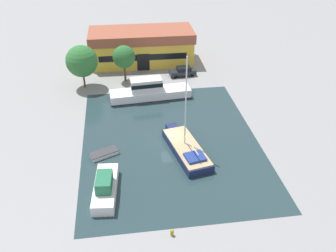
% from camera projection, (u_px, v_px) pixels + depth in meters
% --- Properties ---
extents(ground_plane, '(440.00, 440.00, 0.00)m').
position_uv_depth(ground_plane, '(170.00, 141.00, 49.39)').
color(ground_plane, gray).
extents(water_canal, '(22.89, 30.06, 0.01)m').
position_uv_depth(water_canal, '(170.00, 141.00, 49.39)').
color(water_canal, '#23383D').
rests_on(water_canal, ground).
extents(warehouse_building, '(19.51, 8.51, 6.26)m').
position_uv_depth(warehouse_building, '(142.00, 46.00, 70.79)').
color(warehouse_building, gold).
rests_on(warehouse_building, ground).
extents(quay_tree_near_building, '(3.83, 3.83, 6.32)m').
position_uv_depth(quay_tree_near_building, '(124.00, 57.00, 62.99)').
color(quay_tree_near_building, brown).
rests_on(quay_tree_near_building, ground).
extents(quay_tree_by_water, '(5.19, 5.19, 7.26)m').
position_uv_depth(quay_tree_by_water, '(82.00, 61.00, 60.67)').
color(quay_tree_by_water, brown).
rests_on(quay_tree_by_water, ground).
extents(parked_car, '(4.82, 2.27, 1.69)m').
position_uv_depth(parked_car, '(183.00, 71.00, 66.60)').
color(parked_car, '#1E2328').
rests_on(parked_car, ground).
extents(sailboat_moored, '(5.10, 10.95, 12.67)m').
position_uv_depth(sailboat_moored, '(186.00, 148.00, 46.95)').
color(sailboat_moored, '#19234C').
rests_on(sailboat_moored, water_canal).
extents(motor_cruiser, '(13.04, 4.23, 3.45)m').
position_uv_depth(motor_cruiser, '(149.00, 91.00, 59.03)').
color(motor_cruiser, white).
rests_on(motor_cruiser, water_canal).
extents(small_dinghy, '(3.82, 2.80, 0.55)m').
position_uv_depth(small_dinghy, '(104.00, 153.00, 46.63)').
color(small_dinghy, white).
rests_on(small_dinghy, water_canal).
extents(cabin_boat, '(3.00, 7.41, 2.56)m').
position_uv_depth(cabin_boat, '(105.00, 187.00, 40.38)').
color(cabin_boat, white).
rests_on(cabin_boat, water_canal).
extents(mooring_bollard, '(0.35, 0.35, 0.73)m').
position_uv_depth(mooring_bollard, '(172.00, 232.00, 35.68)').
color(mooring_bollard, olive).
rests_on(mooring_bollard, ground).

